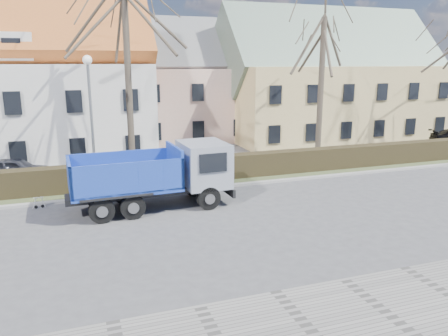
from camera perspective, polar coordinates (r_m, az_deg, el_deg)
name	(u,v)px	position (r m, az deg, el deg)	size (l,w,h in m)	color
ground	(211,222)	(17.91, -1.69, -7.01)	(120.00, 120.00, 0.00)	#434345
curb_far	(184,190)	(22.10, -5.28, -2.85)	(80.00, 0.30, 0.12)	gray
grass_strip	(177,182)	(23.60, -6.21, -1.83)	(80.00, 3.00, 0.10)	#3A4627
hedge	(177,172)	(23.26, -6.14, -0.53)	(60.00, 0.90, 1.30)	black
building_pink	(185,91)	(37.17, -5.15, 10.04)	(10.80, 8.80, 8.00)	#D0A493
building_yellow	(329,87)	(39.16, 13.56, 10.27)	(18.80, 10.80, 8.50)	tan
tree_1	(127,62)	(24.68, -12.50, 13.36)	(9.20, 9.20, 12.65)	#3E362B
tree_2	(321,75)	(28.73, 12.62, 11.71)	(8.00, 8.00, 11.00)	#3E362B
dump_truck	(146,177)	(19.33, -10.10, -1.15)	(7.26, 2.70, 2.90)	navy
streetlight	(92,122)	(23.20, -16.89, 5.77)	(0.53, 0.53, 6.74)	gray
cart_frame	(34,203)	(21.07, -23.51, -4.16)	(0.63, 0.36, 0.57)	silver
parked_car_a	(16,169)	(26.48, -25.57, -0.13)	(1.47, 3.65, 1.24)	#23242D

